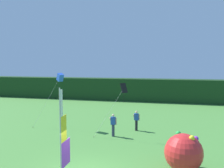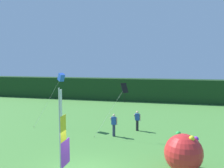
% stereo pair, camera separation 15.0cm
% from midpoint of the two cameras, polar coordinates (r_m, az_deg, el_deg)
% --- Properties ---
extents(distant_treeline, '(80.00, 2.40, 3.23)m').
position_cam_midpoint_polar(distant_treeline, '(35.32, 6.66, -1.37)').
color(distant_treeline, '#193819').
rests_on(distant_treeline, ground).
extents(banner_flag, '(0.06, 1.03, 4.53)m').
position_cam_midpoint_polar(banner_flag, '(11.40, -11.83, -12.60)').
color(banner_flag, '#B7B7BC').
rests_on(banner_flag, ground).
extents(person_near_banner, '(0.55, 0.48, 1.65)m').
position_cam_midpoint_polar(person_near_banner, '(20.09, 5.59, -8.51)').
color(person_near_banner, black).
rests_on(person_near_banner, ground).
extents(person_mid_field, '(0.55, 0.48, 1.72)m').
position_cam_midpoint_polar(person_mid_field, '(18.50, 0.04, -9.56)').
color(person_mid_field, '#2D334C').
rests_on(person_mid_field, ground).
extents(inflatable_balloon, '(1.97, 1.97, 2.02)m').
position_cam_midpoint_polar(inflatable_balloon, '(13.35, 16.29, -15.35)').
color(inflatable_balloon, red).
rests_on(inflatable_balloon, ground).
extents(kite_black_diamond_0, '(2.52, 0.71, 4.10)m').
position_cam_midpoint_polar(kite_black_diamond_0, '(17.65, 2.28, -1.54)').
color(kite_black_diamond_0, brown).
rests_on(kite_black_diamond_0, ground).
extents(kite_blue_box_1, '(2.66, 1.22, 4.71)m').
position_cam_midpoint_polar(kite_blue_box_1, '(21.19, -12.41, 1.53)').
color(kite_blue_box_1, brown).
rests_on(kite_blue_box_1, ground).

